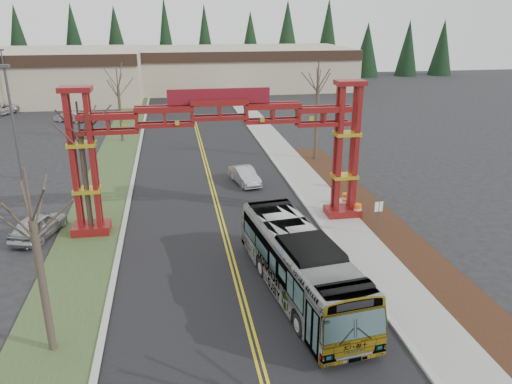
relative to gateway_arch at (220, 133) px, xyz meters
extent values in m
cube|color=black|center=(0.00, 7.00, -5.97)|extent=(12.00, 110.00, 0.02)
cube|color=gold|center=(-0.12, 7.00, -5.96)|extent=(0.12, 100.00, 0.01)
cube|color=gold|center=(0.12, 7.00, -5.96)|extent=(0.12, 100.00, 0.01)
cube|color=#ABABA5|center=(6.15, 7.00, -5.91)|extent=(0.30, 110.00, 0.15)
cube|color=gray|center=(7.60, 7.00, -5.91)|extent=(2.60, 110.00, 0.14)
cube|color=black|center=(10.20, -8.00, -5.92)|extent=(2.60, 50.00, 0.12)
cube|color=#324723|center=(-8.00, 7.00, -5.94)|extent=(4.00, 110.00, 0.08)
cube|color=#ABABA5|center=(-6.15, 7.00, -5.91)|extent=(0.30, 110.00, 0.15)
cube|color=#65110D|center=(-8.00, 0.00, -5.68)|extent=(2.20, 1.60, 0.60)
cube|color=#65110D|center=(-8.55, -0.35, -1.38)|extent=(0.28, 0.28, 8.00)
cube|color=#65110D|center=(-7.45, -0.35, -1.38)|extent=(0.28, 0.28, 8.00)
cube|color=#65110D|center=(-8.55, 0.35, -1.38)|extent=(0.28, 0.28, 8.00)
cube|color=#65110D|center=(-7.45, 0.35, -1.38)|extent=(0.28, 0.28, 8.00)
cube|color=gold|center=(-8.00, 0.00, -3.18)|extent=(1.60, 1.10, 0.22)
cube|color=gold|center=(-8.00, 0.00, -0.38)|extent=(1.60, 1.10, 0.22)
cube|color=#65110D|center=(-8.00, 0.00, 2.77)|extent=(1.80, 1.20, 0.30)
cube|color=#65110D|center=(8.00, 0.00, -5.68)|extent=(2.20, 1.60, 0.60)
cube|color=#65110D|center=(7.45, -0.35, -1.38)|extent=(0.28, 0.28, 8.00)
cube|color=#65110D|center=(8.55, -0.35, -1.38)|extent=(0.28, 0.28, 8.00)
cube|color=#65110D|center=(7.45, 0.35, -1.38)|extent=(0.28, 0.28, 8.00)
cube|color=#65110D|center=(8.55, 0.35, -1.38)|extent=(0.28, 0.28, 8.00)
cube|color=gold|center=(8.00, 0.00, -3.18)|extent=(1.60, 1.10, 0.22)
cube|color=gold|center=(8.00, 0.00, -0.38)|extent=(1.60, 1.10, 0.22)
cube|color=#65110D|center=(8.00, 0.00, 2.77)|extent=(1.80, 1.20, 0.30)
cube|color=#65110D|center=(0.00, 0.00, 1.52)|extent=(16.00, 0.90, 1.00)
cube|color=#65110D|center=(0.00, 0.00, 0.62)|extent=(16.00, 0.90, 0.60)
cube|color=maroon|center=(0.00, 0.00, 2.17)|extent=(6.00, 0.25, 0.90)
cube|color=tan|center=(10.00, 62.00, -2.48)|extent=(38.00, 20.00, 7.00)
cube|color=black|center=(10.00, 51.90, 0.22)|extent=(38.00, 0.40, 1.60)
cone|color=black|center=(-29.50, 74.00, 0.52)|extent=(5.60, 5.60, 13.00)
cylinder|color=#382D26|center=(-29.50, 74.00, -5.18)|extent=(0.80, 0.80, 1.60)
cone|color=black|center=(-21.00, 74.00, 0.52)|extent=(5.60, 5.60, 13.00)
cylinder|color=#382D26|center=(-21.00, 74.00, -5.18)|extent=(0.80, 0.80, 1.60)
cone|color=black|center=(-12.50, 74.00, 0.52)|extent=(5.60, 5.60, 13.00)
cylinder|color=#382D26|center=(-12.50, 74.00, -5.18)|extent=(0.80, 0.80, 1.60)
cone|color=black|center=(-4.00, 74.00, 0.52)|extent=(5.60, 5.60, 13.00)
cylinder|color=#382D26|center=(-4.00, 74.00, -5.18)|extent=(0.80, 0.80, 1.60)
cone|color=black|center=(4.50, 74.00, 0.52)|extent=(5.60, 5.60, 13.00)
cylinder|color=#382D26|center=(4.50, 74.00, -5.18)|extent=(0.80, 0.80, 1.60)
cone|color=black|center=(13.00, 74.00, 0.52)|extent=(5.60, 5.60, 13.00)
cylinder|color=#382D26|center=(13.00, 74.00, -5.18)|extent=(0.80, 0.80, 1.60)
cone|color=black|center=(21.50, 74.00, 0.52)|extent=(5.60, 5.60, 13.00)
cylinder|color=#382D26|center=(21.50, 74.00, -5.18)|extent=(0.80, 0.80, 1.60)
cone|color=black|center=(30.00, 74.00, 0.52)|extent=(5.60, 5.60, 13.00)
cylinder|color=#382D26|center=(30.00, 74.00, -5.18)|extent=(0.80, 0.80, 1.60)
cone|color=black|center=(38.50, 74.00, 0.52)|extent=(5.60, 5.60, 13.00)
cylinder|color=#382D26|center=(38.50, 74.00, -5.18)|extent=(0.80, 0.80, 1.60)
cone|color=black|center=(47.00, 74.00, 0.52)|extent=(5.60, 5.60, 13.00)
cylinder|color=#382D26|center=(47.00, 74.00, -5.18)|extent=(0.80, 0.80, 1.60)
cone|color=black|center=(55.50, 74.00, 0.52)|extent=(5.60, 5.60, 13.00)
cylinder|color=#382D26|center=(55.50, 74.00, -5.18)|extent=(0.80, 0.80, 1.60)
imported|color=#97999E|center=(2.77, -9.01, -4.41)|extent=(4.02, 11.54, 3.15)
imported|color=#A5A8AD|center=(2.63, 7.74, -5.32)|extent=(2.21, 4.22, 1.32)
imported|color=#A7AAAF|center=(-11.04, 0.00, -5.23)|extent=(2.98, 4.72, 1.50)
imported|color=#ADB2B5|center=(-15.17, 35.00, -5.34)|extent=(4.11, 2.79, 1.28)
cylinder|color=#382D26|center=(-8.00, -11.44, -3.16)|extent=(0.30, 0.30, 5.64)
cylinder|color=#382D26|center=(-8.00, -11.44, 0.60)|extent=(0.11, 0.11, 2.08)
cylinder|color=#382D26|center=(-8.00, -0.10, -2.98)|extent=(0.31, 0.31, 6.01)
cylinder|color=#382D26|center=(-8.00, -0.10, 1.01)|extent=(0.12, 0.12, 2.16)
cylinder|color=#382D26|center=(-8.00, 23.64, -3.21)|extent=(0.30, 0.30, 5.54)
cylinder|color=#382D26|center=(-8.00, 23.64, 0.50)|extent=(0.11, 0.11, 2.07)
cylinder|color=#382D26|center=(10.00, 13.43, -2.65)|extent=(0.33, 0.33, 6.66)
cylinder|color=#382D26|center=(10.00, 13.43, 1.72)|extent=(0.12, 0.12, 2.29)
cylinder|color=#3F3F44|center=(-15.08, 12.09, -1.56)|extent=(0.20, 0.20, 8.85)
cube|color=#3F3F44|center=(-15.08, 12.09, 2.97)|extent=(0.79, 0.39, 0.25)
cylinder|color=#3F3F44|center=(-24.19, 42.54, -1.90)|extent=(0.18, 0.18, 8.16)
cube|color=#3F3F44|center=(-24.19, 42.54, 2.26)|extent=(0.72, 0.36, 0.23)
cylinder|color=#3F3F44|center=(9.02, -3.36, -4.88)|extent=(0.06, 0.06, 2.21)
cube|color=white|center=(9.02, -3.36, -4.07)|extent=(0.50, 0.07, 0.60)
cylinder|color=orange|center=(8.85, -0.47, -5.49)|extent=(0.51, 0.51, 0.99)
cylinder|color=white|center=(8.85, -0.47, -5.34)|extent=(0.53, 0.53, 0.12)
cylinder|color=white|center=(8.85, -0.47, -5.64)|extent=(0.53, 0.53, 0.12)
cylinder|color=orange|center=(8.83, 1.76, -5.52)|extent=(0.49, 0.49, 0.93)
cylinder|color=white|center=(8.83, 1.76, -5.38)|extent=(0.50, 0.50, 0.11)
cylinder|color=white|center=(8.83, 1.76, -5.66)|extent=(0.50, 0.50, 0.11)
cylinder|color=orange|center=(9.24, 5.46, -5.54)|extent=(0.46, 0.46, 0.88)
cylinder|color=white|center=(9.24, 5.46, -5.41)|extent=(0.48, 0.48, 0.11)
cylinder|color=white|center=(9.24, 5.46, -5.67)|extent=(0.48, 0.48, 0.11)
camera|label=1|loc=(-2.80, -29.24, 6.72)|focal=35.00mm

